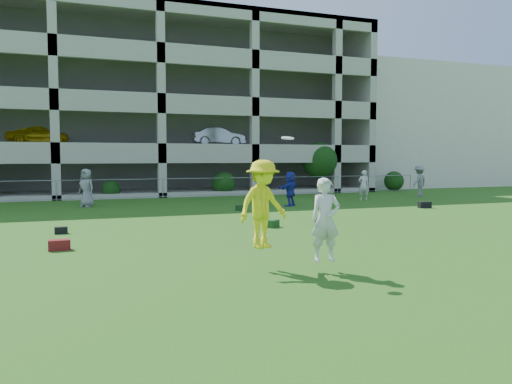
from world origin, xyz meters
name	(u,v)px	position (x,y,z in m)	size (l,w,h in m)	color
ground	(289,256)	(0.00, 0.00, 0.00)	(100.00, 100.00, 0.00)	#235114
stucco_building	(395,130)	(23.00, 28.00, 5.00)	(16.00, 14.00, 10.00)	beige
bystander_c	(86,188)	(-4.48, 14.69, 0.95)	(0.92, 0.60, 1.89)	gray
bystander_d	(290,189)	(5.18, 11.65, 0.88)	(1.63, 0.52, 1.75)	#222A9C
bystander_e	(364,185)	(10.56, 13.43, 0.86)	(0.63, 0.41, 1.72)	silver
bystander_f	(419,181)	(15.27, 14.53, 0.98)	(1.26, 0.72, 1.95)	gray
bag_red_a	(59,245)	(-5.42, 2.78, 0.14)	(0.55, 0.30, 0.28)	#590F17
bag_black_b	(61,230)	(-5.45, 5.85, 0.11)	(0.40, 0.25, 0.22)	black
bag_green_c	(272,224)	(1.50, 4.92, 0.13)	(0.50, 0.35, 0.26)	#183C16
crate_d	(320,222)	(3.22, 4.60, 0.15)	(0.35, 0.35, 0.30)	black
bag_black_e	(425,205)	(10.96, 8.59, 0.15)	(0.60, 0.30, 0.30)	black
bag_green_g	(241,208)	(2.20, 10.45, 0.12)	(0.50, 0.30, 0.25)	#153A15
frisbee_contest	(277,208)	(-0.88, -1.34, 1.37)	(2.23, 1.46, 2.67)	yellow
parking_garage	(143,111)	(-0.01, 27.70, 6.01)	(30.00, 14.00, 12.00)	#9E998C
fence	(163,188)	(0.00, 19.00, 0.61)	(36.06, 0.06, 1.20)	gray
shrub_row	(232,172)	(4.59, 19.70, 1.51)	(34.38, 2.52, 3.50)	#163D11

